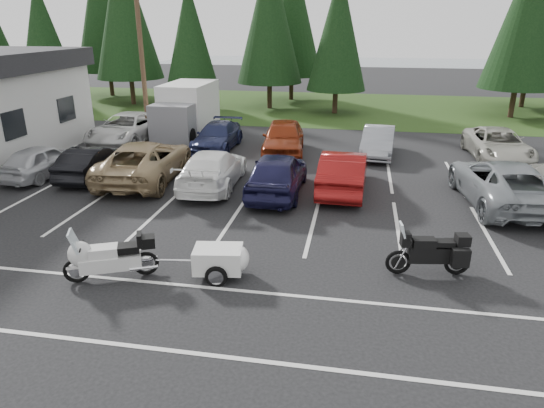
{
  "coord_description": "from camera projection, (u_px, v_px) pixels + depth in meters",
  "views": [
    {
      "loc": [
        1.76,
        -13.57,
        6.21
      ],
      "look_at": [
        -0.6,
        -0.5,
        1.18
      ],
      "focal_mm": 32.0,
      "sensor_mm": 36.0,
      "label": 1
    }
  ],
  "objects": [
    {
      "name": "stall_markings",
      "position": [
        302.0,
        212.0,
        16.82
      ],
      "size": [
        32.0,
        16.0,
        0.01
      ],
      "primitive_type": "cube",
      "color": "silver",
      "rests_on": "ground"
    },
    {
      "name": "car_near_4",
      "position": [
        277.0,
        173.0,
        18.3
      ],
      "size": [
        1.95,
        4.8,
        1.63
      ],
      "primitive_type": "imported",
      "rotation": [
        0.0,
        0.0,
        3.15
      ],
      "color": "#171638",
      "rests_on": "ground"
    },
    {
      "name": "car_near_5",
      "position": [
        344.0,
        171.0,
        18.63
      ],
      "size": [
        1.83,
        4.85,
        1.58
      ],
      "primitive_type": "imported",
      "rotation": [
        0.0,
        0.0,
        3.11
      ],
      "color": "maroon",
      "rests_on": "ground"
    },
    {
      "name": "conifer_3",
      "position": [
        190.0,
        35.0,
        34.55
      ],
      "size": [
        3.87,
        3.87,
        9.02
      ],
      "color": "#332316",
      "rests_on": "ground"
    },
    {
      "name": "conifer_back_c",
      "position": [
        540.0,
        2.0,
        34.67
      ],
      "size": [
        5.5,
        5.5,
        12.81
      ],
      "color": "#332316",
      "rests_on": "ground"
    },
    {
      "name": "car_near_0",
      "position": [
        42.0,
        161.0,
        20.42
      ],
      "size": [
        2.0,
        4.2,
        1.39
      ],
      "primitive_type": "imported",
      "rotation": [
        0.0,
        0.0,
        3.05
      ],
      "color": "silver",
      "rests_on": "ground"
    },
    {
      "name": "car_near_2",
      "position": [
        145.0,
        161.0,
        19.96
      ],
      "size": [
        3.12,
        6.04,
        1.63
      ],
      "primitive_type": "imported",
      "rotation": [
        0.0,
        0.0,
        3.21
      ],
      "color": "#8F7753",
      "rests_on": "ground"
    },
    {
      "name": "conifer_2",
      "position": [
        125.0,
        10.0,
        36.16
      ],
      "size": [
        5.1,
        5.1,
        11.89
      ],
      "color": "#332316",
      "rests_on": "ground"
    },
    {
      "name": "car_far_1",
      "position": [
        217.0,
        136.0,
        24.84
      ],
      "size": [
        1.88,
        4.6,
        1.33
      ],
      "primitive_type": "imported",
      "rotation": [
        0.0,
        0.0,
        -0.0
      ],
      "color": "#1B2145",
      "rests_on": "ground"
    },
    {
      "name": "lake_water",
      "position": [
        379.0,
        70.0,
        64.94
      ],
      "size": [
        70.0,
        50.0,
        0.02
      ],
      "primitive_type": "cube",
      "color": "slate",
      "rests_on": "ground"
    },
    {
      "name": "car_far_0",
      "position": [
        127.0,
        128.0,
        26.1
      ],
      "size": [
        2.88,
        5.76,
        1.57
      ],
      "primitive_type": "imported",
      "rotation": [
        0.0,
        0.0,
        -0.05
      ],
      "color": "silver",
      "rests_on": "ground"
    },
    {
      "name": "car_near_6",
      "position": [
        503.0,
        183.0,
        17.3
      ],
      "size": [
        3.23,
        6.02,
        1.61
      ],
      "primitive_type": "imported",
      "rotation": [
        0.0,
        0.0,
        3.24
      ],
      "color": "gray",
      "rests_on": "ground"
    },
    {
      "name": "touring_motorcycle",
      "position": [
        110.0,
        253.0,
        12.22
      ],
      "size": [
        2.7,
        1.78,
        1.44
      ],
      "primitive_type": null,
      "rotation": [
        0.0,
        0.0,
        0.42
      ],
      "color": "silver",
      "rests_on": "ground"
    },
    {
      "name": "conifer_back_a",
      "position": [
        103.0,
        9.0,
        40.6
      ],
      "size": [
        5.28,
        5.28,
        12.3
      ],
      "color": "#332316",
      "rests_on": "ground"
    },
    {
      "name": "car_near_3",
      "position": [
        213.0,
        169.0,
        19.18
      ],
      "size": [
        2.28,
        5.12,
        1.46
      ],
      "primitive_type": "imported",
      "rotation": [
        0.0,
        0.0,
        3.19
      ],
      "color": "white",
      "rests_on": "ground"
    },
    {
      "name": "conifer_5",
      "position": [
        338.0,
        30.0,
        32.87
      ],
      "size": [
        4.14,
        4.14,
        9.63
      ],
      "color": "#332316",
      "rests_on": "ground"
    },
    {
      "name": "adventure_motorcycle",
      "position": [
        429.0,
        249.0,
        12.44
      ],
      "size": [
        2.51,
        1.2,
        1.47
      ],
      "primitive_type": null,
      "rotation": [
        0.0,
        0.0,
        0.15
      ],
      "color": "black",
      "rests_on": "ground"
    },
    {
      "name": "box_truck",
      "position": [
        184.0,
        111.0,
        27.3
      ],
      "size": [
        2.4,
        5.6,
        2.9
      ],
      "primitive_type": null,
      "color": "silver",
      "rests_on": "ground"
    },
    {
      "name": "ground",
      "position": [
        294.0,
        235.0,
        14.98
      ],
      "size": [
        120.0,
        120.0,
        0.0
      ],
      "primitive_type": "plane",
      "color": "black",
      "rests_on": "ground"
    },
    {
      "name": "car_far_3",
      "position": [
        378.0,
        142.0,
        23.64
      ],
      "size": [
        1.81,
        4.32,
        1.39
      ],
      "primitive_type": "imported",
      "rotation": [
        0.0,
        0.0,
        -0.08
      ],
      "color": "gray",
      "rests_on": "ground"
    },
    {
      "name": "conifer_back_b",
      "position": [
        292.0,
        13.0,
        38.56
      ],
      "size": [
        4.97,
        4.97,
        11.58
      ],
      "color": "#332316",
      "rests_on": "ground"
    },
    {
      "name": "utility_pole",
      "position": [
        141.0,
        51.0,
        26.02
      ],
      "size": [
        1.6,
        0.26,
        9.0
      ],
      "color": "#473321",
      "rests_on": "ground"
    },
    {
      "name": "conifer_6",
      "position": [
        528.0,
        13.0,
        30.96
      ],
      "size": [
        4.93,
        4.93,
        11.48
      ],
      "color": "#332316",
      "rests_on": "ground"
    },
    {
      "name": "grass_strip",
      "position": [
        336.0,
        108.0,
        37.07
      ],
      "size": [
        80.0,
        16.0,
        0.01
      ],
      "primitive_type": "cube",
      "color": "#243B12",
      "rests_on": "ground"
    },
    {
      "name": "conifer_1",
      "position": [
        42.0,
        33.0,
        36.23
      ],
      "size": [
        3.96,
        3.96,
        9.22
      ],
      "color": "#332316",
      "rests_on": "ground"
    },
    {
      "name": "car_near_1",
      "position": [
        91.0,
        162.0,
        20.29
      ],
      "size": [
        1.62,
        4.13,
        1.34
      ],
      "primitive_type": "imported",
      "rotation": [
        0.0,
        0.0,
        3.19
      ],
      "color": "black",
      "rests_on": "ground"
    },
    {
      "name": "car_far_2",
      "position": [
        283.0,
        138.0,
        23.85
      ],
      "size": [
        2.46,
        5.07,
        1.67
      ],
      "primitive_type": "imported",
      "rotation": [
        0.0,
        0.0,
        0.1
      ],
      "color": "maroon",
      "rests_on": "ground"
    },
    {
      "name": "cargo_trailer",
      "position": [
        218.0,
        262.0,
        12.43
      ],
      "size": [
        1.91,
        1.26,
        0.82
      ],
      "primitive_type": null,
      "rotation": [
        0.0,
        0.0,
        0.15
      ],
      "color": "white",
      "rests_on": "ground"
    },
    {
      "name": "conifer_4",
      "position": [
        269.0,
        16.0,
        34.58
      ],
      "size": [
        4.8,
        4.8,
        11.17
      ],
      "color": "#332316",
      "rests_on": "ground"
    },
    {
      "name": "car_far_4",
      "position": [
        498.0,
        145.0,
        22.94
      ],
      "size": [
        2.58,
        5.26,
        1.44
      ],
      "primitive_type": "imported",
      "rotation": [
        0.0,
        0.0,
        0.04
      ],
      "color": "#ADAB9E",
      "rests_on": "ground"
    }
  ]
}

